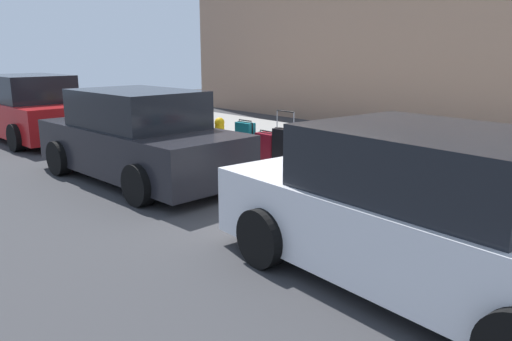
{
  "coord_description": "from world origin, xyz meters",
  "views": [
    {
      "loc": [
        -5.39,
        5.75,
        2.25
      ],
      "look_at": [
        0.18,
        0.77,
        0.47
      ],
      "focal_mm": 35.08,
      "sensor_mm": 36.0,
      "label": 1
    }
  ],
  "objects_px": {
    "suitcase_maroon_2": "(440,188)",
    "suitcase_olive_6": "(329,162)",
    "bollard_post": "(195,134)",
    "suitcase_teal_10": "(245,142)",
    "fire_hydrant": "(220,135)",
    "suitcase_maroon_9": "(267,149)",
    "parked_car_red_2": "(31,110)",
    "parked_car_white_0": "(429,215)",
    "suitcase_teal_3": "(410,177)",
    "suitcase_navy_7": "(308,156)",
    "suitcase_black_8": "(285,150)",
    "suitcase_silver_5": "(347,166)",
    "parked_car_charcoal_1": "(138,138)",
    "suitcase_red_4": "(377,170)",
    "suitcase_black_1": "(477,194)"
  },
  "relations": [
    {
      "from": "suitcase_red_4",
      "to": "suitcase_teal_3",
      "type": "bearing_deg",
      "value": -176.97
    },
    {
      "from": "suitcase_maroon_2",
      "to": "suitcase_olive_6",
      "type": "xyz_separation_m",
      "value": [
        2.06,
        -0.1,
        0.02
      ]
    },
    {
      "from": "suitcase_maroon_9",
      "to": "parked_car_white_0",
      "type": "bearing_deg",
      "value": 155.05
    },
    {
      "from": "suitcase_teal_3",
      "to": "suitcase_maroon_9",
      "type": "distance_m",
      "value": 3.06
    },
    {
      "from": "suitcase_silver_5",
      "to": "suitcase_black_8",
      "type": "bearing_deg",
      "value": -2.26
    },
    {
      "from": "suitcase_maroon_2",
      "to": "suitcase_teal_3",
      "type": "height_order",
      "value": "suitcase_teal_3"
    },
    {
      "from": "suitcase_maroon_2",
      "to": "parked_car_red_2",
      "type": "distance_m",
      "value": 10.48
    },
    {
      "from": "parked_car_red_2",
      "to": "suitcase_silver_5",
      "type": "bearing_deg",
      "value": -167.23
    },
    {
      "from": "suitcase_black_8",
      "to": "parked_car_white_0",
      "type": "height_order",
      "value": "parked_car_white_0"
    },
    {
      "from": "suitcase_olive_6",
      "to": "suitcase_navy_7",
      "type": "relative_size",
      "value": 0.76
    },
    {
      "from": "parked_car_charcoal_1",
      "to": "suitcase_black_1",
      "type": "bearing_deg",
      "value": -159.2
    },
    {
      "from": "suitcase_black_8",
      "to": "parked_car_red_2",
      "type": "height_order",
      "value": "parked_car_red_2"
    },
    {
      "from": "suitcase_red_4",
      "to": "suitcase_navy_7",
      "type": "height_order",
      "value": "suitcase_red_4"
    },
    {
      "from": "suitcase_silver_5",
      "to": "suitcase_navy_7",
      "type": "xyz_separation_m",
      "value": [
        0.93,
        -0.12,
        0.0
      ]
    },
    {
      "from": "suitcase_olive_6",
      "to": "bollard_post",
      "type": "relative_size",
      "value": 0.94
    },
    {
      "from": "suitcase_silver_5",
      "to": "parked_car_red_2",
      "type": "bearing_deg",
      "value": 12.77
    },
    {
      "from": "suitcase_maroon_2",
      "to": "suitcase_olive_6",
      "type": "relative_size",
      "value": 0.94
    },
    {
      "from": "suitcase_teal_10",
      "to": "fire_hydrant",
      "type": "bearing_deg",
      "value": -3.65
    },
    {
      "from": "suitcase_red_4",
      "to": "suitcase_silver_5",
      "type": "xyz_separation_m",
      "value": [
        0.53,
        0.07,
        -0.02
      ]
    },
    {
      "from": "suitcase_maroon_2",
      "to": "parked_car_red_2",
      "type": "relative_size",
      "value": 0.15
    },
    {
      "from": "suitcase_black_8",
      "to": "suitcase_teal_10",
      "type": "xyz_separation_m",
      "value": [
        1.06,
        0.03,
        0.0
      ]
    },
    {
      "from": "suitcase_maroon_2",
      "to": "parked_car_charcoal_1",
      "type": "distance_m",
      "value": 5.1
    },
    {
      "from": "parked_car_white_0",
      "to": "suitcase_teal_3",
      "type": "bearing_deg",
      "value": -54.79
    },
    {
      "from": "suitcase_teal_10",
      "to": "parked_car_charcoal_1",
      "type": "bearing_deg",
      "value": 73.59
    },
    {
      "from": "fire_hydrant",
      "to": "suitcase_black_1",
      "type": "bearing_deg",
      "value": 179.23
    },
    {
      "from": "suitcase_silver_5",
      "to": "suitcase_black_8",
      "type": "relative_size",
      "value": 0.81
    },
    {
      "from": "suitcase_silver_5",
      "to": "suitcase_red_4",
      "type": "bearing_deg",
      "value": -172.52
    },
    {
      "from": "suitcase_maroon_2",
      "to": "fire_hydrant",
      "type": "height_order",
      "value": "fire_hydrant"
    },
    {
      "from": "fire_hydrant",
      "to": "suitcase_navy_7",
      "type": "bearing_deg",
      "value": -179.05
    },
    {
      "from": "suitcase_teal_3",
      "to": "parked_car_charcoal_1",
      "type": "bearing_deg",
      "value": 26.43
    },
    {
      "from": "suitcase_teal_10",
      "to": "parked_car_red_2",
      "type": "distance_m",
      "value": 6.5
    },
    {
      "from": "suitcase_maroon_9",
      "to": "fire_hydrant",
      "type": "distance_m",
      "value": 1.41
    },
    {
      "from": "suitcase_maroon_2",
      "to": "suitcase_teal_10",
      "type": "height_order",
      "value": "suitcase_teal_10"
    },
    {
      "from": "suitcase_olive_6",
      "to": "suitcase_navy_7",
      "type": "distance_m",
      "value": 0.46
    },
    {
      "from": "suitcase_teal_10",
      "to": "parked_car_white_0",
      "type": "bearing_deg",
      "value": 158.4
    },
    {
      "from": "suitcase_maroon_9",
      "to": "parked_car_red_2",
      "type": "relative_size",
      "value": 0.15
    },
    {
      "from": "suitcase_red_4",
      "to": "parked_car_charcoal_1",
      "type": "distance_m",
      "value": 4.16
    },
    {
      "from": "suitcase_black_1",
      "to": "suitcase_navy_7",
      "type": "relative_size",
      "value": 0.8
    },
    {
      "from": "suitcase_olive_6",
      "to": "parked_car_red_2",
      "type": "bearing_deg",
      "value": 14.32
    },
    {
      "from": "suitcase_teal_3",
      "to": "parked_car_white_0",
      "type": "distance_m",
      "value": 2.54
    },
    {
      "from": "suitcase_teal_10",
      "to": "bollard_post",
      "type": "xyz_separation_m",
      "value": [
        1.59,
        0.09,
        -0.02
      ]
    },
    {
      "from": "suitcase_teal_3",
      "to": "parked_car_white_0",
      "type": "height_order",
      "value": "parked_car_white_0"
    },
    {
      "from": "suitcase_olive_6",
      "to": "parked_car_white_0",
      "type": "height_order",
      "value": "parked_car_white_0"
    },
    {
      "from": "suitcase_teal_10",
      "to": "parked_car_red_2",
      "type": "relative_size",
      "value": 0.19
    },
    {
      "from": "suitcase_teal_3",
      "to": "suitcase_maroon_2",
      "type": "bearing_deg",
      "value": 172.33
    },
    {
      "from": "suitcase_black_1",
      "to": "parked_car_charcoal_1",
      "type": "bearing_deg",
      "value": 20.8
    },
    {
      "from": "suitcase_black_1",
      "to": "suitcase_black_8",
      "type": "bearing_deg",
      "value": -0.84
    },
    {
      "from": "suitcase_black_1",
      "to": "parked_car_charcoal_1",
      "type": "relative_size",
      "value": 0.16
    },
    {
      "from": "suitcase_black_1",
      "to": "suitcase_red_4",
      "type": "xyz_separation_m",
      "value": [
        1.58,
        -0.06,
        0.03
      ]
    },
    {
      "from": "suitcase_black_1",
      "to": "suitcase_maroon_9",
      "type": "bearing_deg",
      "value": -1.78
    }
  ]
}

